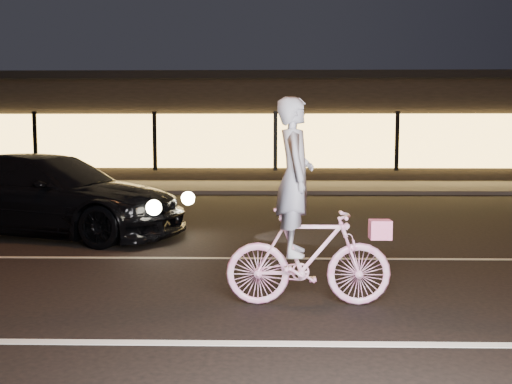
{
  "coord_description": "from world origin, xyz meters",
  "views": [
    {
      "loc": [
        -0.3,
        -6.44,
        1.88
      ],
      "look_at": [
        -0.44,
        0.6,
        1.15
      ],
      "focal_mm": 40.0,
      "sensor_mm": 36.0,
      "label": 1
    }
  ],
  "objects": [
    {
      "name": "ground",
      "position": [
        0.0,
        0.0,
        0.0
      ],
      "size": [
        90.0,
        90.0,
        0.0
      ],
      "primitive_type": "plane",
      "color": "black",
      "rests_on": "ground"
    },
    {
      "name": "lane_stripe_near",
      "position": [
        0.0,
        -1.5,
        0.0
      ],
      "size": [
        60.0,
        0.12,
        0.01
      ],
      "primitive_type": "cube",
      "color": "silver",
      "rests_on": "ground"
    },
    {
      "name": "lane_stripe_far",
      "position": [
        0.0,
        2.0,
        0.0
      ],
      "size": [
        60.0,
        0.1,
        0.01
      ],
      "primitive_type": "cube",
      "color": "gray",
      "rests_on": "ground"
    },
    {
      "name": "sidewalk",
      "position": [
        0.0,
        13.0,
        0.06
      ],
      "size": [
        30.0,
        4.0,
        0.12
      ],
      "primitive_type": "cube",
      "color": "#383533",
      "rests_on": "ground"
    },
    {
      "name": "storefront",
      "position": [
        0.0,
        18.97,
        2.15
      ],
      "size": [
        25.4,
        8.42,
        4.2
      ],
      "color": "black",
      "rests_on": "ground"
    },
    {
      "name": "cyclist",
      "position": [
        0.11,
        -0.33,
        0.81
      ],
      "size": [
        1.8,
        0.62,
        2.27
      ],
      "rotation": [
        0.0,
        0.0,
        1.57
      ],
      "color": "#E03F9E",
      "rests_on": "ground"
    },
    {
      "name": "sedan",
      "position": [
        -4.33,
        3.95,
        0.75
      ],
      "size": [
        5.55,
        3.41,
        1.5
      ],
      "rotation": [
        0.0,
        0.0,
        1.3
      ],
      "color": "black",
      "rests_on": "ground"
    }
  ]
}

